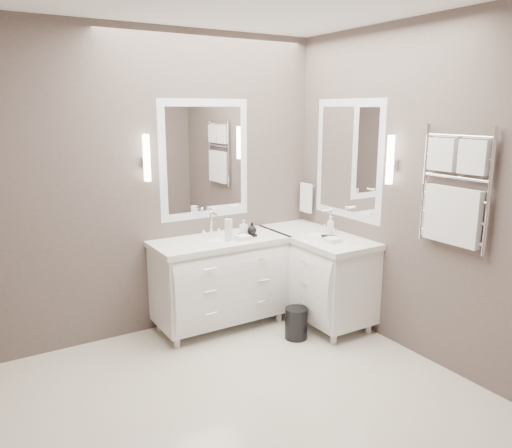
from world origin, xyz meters
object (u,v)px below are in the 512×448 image
vanity_right (316,271)px  waste_bin (296,323)px  vanity_back (220,277)px  towel_ladder (454,195)px

vanity_right → waste_bin: size_ratio=4.36×
vanity_right → waste_bin: (-0.43, -0.27, -0.34)m
vanity_right → waste_bin: 0.61m
vanity_right → vanity_back: bearing=159.6°
vanity_back → towel_ladder: bearing=-55.9°
towel_ladder → vanity_right: bearing=99.8°
vanity_back → towel_ladder: 2.16m
vanity_back → towel_ladder: size_ratio=1.38×
waste_bin → vanity_right: bearing=32.6°
waste_bin → towel_ladder: bearing=-57.7°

